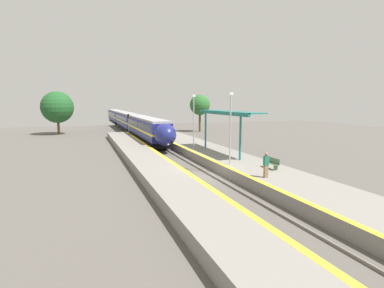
% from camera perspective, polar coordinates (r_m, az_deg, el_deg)
% --- Properties ---
extents(ground_plane, '(120.00, 120.00, 0.00)m').
position_cam_1_polar(ground_plane, '(24.97, 2.27, -6.36)').
color(ground_plane, '#56514C').
extents(rail_left, '(0.08, 90.00, 0.15)m').
position_cam_1_polar(rail_left, '(24.70, 0.72, -6.34)').
color(rail_left, slate).
rests_on(rail_left, ground_plane).
extents(rail_right, '(0.08, 90.00, 0.15)m').
position_cam_1_polar(rail_right, '(25.23, 3.80, -6.04)').
color(rail_right, slate).
rests_on(rail_right, ground_plane).
extents(train, '(2.73, 66.71, 3.82)m').
position_cam_1_polar(train, '(67.02, -12.20, 4.44)').
color(train, black).
rests_on(train, ground_plane).
extents(platform_right, '(4.99, 64.00, 0.86)m').
position_cam_1_polar(platform_right, '(26.71, 10.64, -4.60)').
color(platform_right, gray).
rests_on(platform_right, ground_plane).
extents(platform_left, '(3.56, 64.00, 0.86)m').
position_cam_1_polar(platform_left, '(23.80, -5.52, -6.06)').
color(platform_left, gray).
rests_on(platform_left, ground_plane).
extents(platform_bench, '(0.44, 1.72, 0.89)m').
position_cam_1_polar(platform_bench, '(25.04, 14.98, -3.47)').
color(platform_bench, '#4C6B4C').
rests_on(platform_bench, platform_right).
extents(person_waiting, '(0.36, 0.24, 1.81)m').
position_cam_1_polar(person_waiting, '(21.91, 13.93, -3.80)').
color(person_waiting, '#7F6647').
rests_on(person_waiting, platform_right).
extents(railway_signal, '(0.28, 0.28, 4.21)m').
position_cam_1_polar(railway_signal, '(50.58, -12.00, 3.77)').
color(railway_signal, '#59595E').
rests_on(railway_signal, ground_plane).
extents(lamppost_near, '(0.36, 0.20, 6.15)m').
position_cam_1_polar(lamppost_near, '(25.61, 7.33, 3.76)').
color(lamppost_near, '#9E9EA3').
rests_on(lamppost_near, platform_right).
extents(lamppost_mid, '(0.36, 0.20, 6.15)m').
position_cam_1_polar(lamppost_mid, '(33.75, 0.33, 4.85)').
color(lamppost_mid, '#9E9EA3').
rests_on(lamppost_mid, platform_right).
extents(station_canopy, '(2.02, 11.26, 4.39)m').
position_cam_1_polar(station_canopy, '(31.59, 6.49, 5.70)').
color(station_canopy, '#1E6B66').
rests_on(station_canopy, platform_right).
extents(background_tree_left, '(5.94, 5.94, 8.16)m').
position_cam_1_polar(background_tree_left, '(62.30, -24.29, 6.40)').
color(background_tree_left, brown).
rests_on(background_tree_left, ground_plane).
extents(background_tree_right, '(4.17, 4.17, 7.66)m').
position_cam_1_polar(background_tree_right, '(62.27, 1.50, 7.43)').
color(background_tree_right, brown).
rests_on(background_tree_right, ground_plane).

